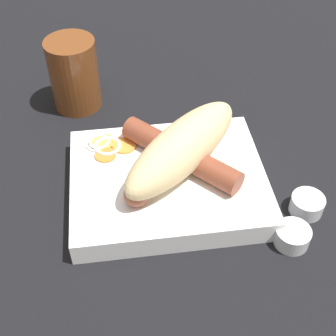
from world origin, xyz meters
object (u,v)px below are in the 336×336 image
bread_roll (182,147)px  sausage (180,154)px  drink_glass (74,74)px  condiment_cup_far (307,205)px  food_tray (168,182)px  condiment_cup_near (292,237)px

bread_roll → sausage: 0.02m
bread_roll → drink_glass: size_ratio=1.73×
condiment_cup_far → sausage: bearing=153.5°
bread_roll → sausage: size_ratio=1.24×
food_tray → condiment_cup_near: bearing=-37.1°
bread_roll → condiment_cup_far: size_ratio=4.60×
sausage → condiment_cup_near: (0.11, -0.11, -0.04)m
sausage → condiment_cup_near: bearing=-45.8°
bread_roll → sausage: bread_roll is taller
condiment_cup_near → condiment_cup_far: (0.03, 0.04, 0.00)m
food_tray → sausage: bearing=44.0°
bread_roll → condiment_cup_near: bread_roll is taller
food_tray → condiment_cup_near: (0.13, -0.10, -0.01)m
bread_roll → sausage: bearing=110.1°
condiment_cup_far → drink_glass: size_ratio=0.38×
bread_roll → condiment_cup_near: 0.16m
food_tray → condiment_cup_far: bearing=-18.6°
sausage → drink_glass: size_ratio=1.39×
condiment_cup_far → drink_glass: (-0.27, 0.25, 0.04)m
sausage → condiment_cup_near: size_ratio=3.69×
bread_roll → drink_glass: (-0.13, 0.18, -0.01)m
food_tray → drink_glass: bearing=119.6°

